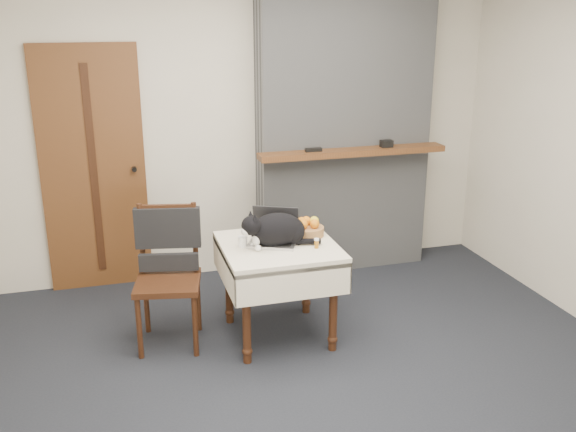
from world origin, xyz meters
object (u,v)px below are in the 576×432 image
at_px(side_table, 279,259).
at_px(cream_jar, 243,242).
at_px(fruit_basket, 308,228).
at_px(laptop, 274,234).
at_px(chair, 168,256).
at_px(door, 93,170).
at_px(pill_bottle, 317,243).
at_px(cat, 278,230).

height_order(side_table, cream_jar, cream_jar).
bearing_deg(fruit_basket, laptop, -166.23).
distance_m(side_table, chair, 0.76).
bearing_deg(side_table, chair, 165.18).
bearing_deg(chair, laptop, 0.31).
relative_size(door, side_table, 2.56).
xyz_separation_m(cream_jar, pill_bottle, (0.47, -0.17, -0.00)).
distance_m(door, laptop, 1.72).
height_order(laptop, fruit_basket, laptop).
bearing_deg(side_table, pill_bottle, -32.19).
distance_m(cat, chair, 0.78).
distance_m(side_table, fruit_basket, 0.32).
bearing_deg(door, chair, -67.02).
bearing_deg(cream_jar, chair, 160.59).
bearing_deg(fruit_basket, side_table, -154.57).
height_order(door, laptop, door).
height_order(fruit_basket, chair, chair).
distance_m(laptop, cat, 0.09).
distance_m(cat, fruit_basket, 0.30).
bearing_deg(side_table, cat, -116.84).
relative_size(cream_jar, pill_bottle, 1.05).
distance_m(laptop, chair, 0.75).
xyz_separation_m(pill_bottle, chair, (-0.97, 0.34, -0.11)).
bearing_deg(door, cream_jar, -52.92).
height_order(cat, pill_bottle, cat).
xyz_separation_m(door, side_table, (1.20, -1.28, -0.41)).
bearing_deg(fruit_basket, pill_bottle, -95.04).
relative_size(cream_jar, fruit_basket, 0.32).
distance_m(door, fruit_basket, 1.88).
bearing_deg(fruit_basket, chair, 175.59).
height_order(door, side_table, door).
xyz_separation_m(door, chair, (0.46, -1.09, -0.38)).
xyz_separation_m(side_table, pill_bottle, (0.23, -0.14, 0.15)).
relative_size(door, chair, 2.05).
bearing_deg(cream_jar, door, 127.08).
relative_size(door, laptop, 4.91).
height_order(cat, cream_jar, cat).
bearing_deg(cat, side_table, 54.12).
bearing_deg(chair, cat, -5.18).
relative_size(pill_bottle, chair, 0.07).
bearing_deg(laptop, chair, -166.27).
bearing_deg(laptop, door, 158.74).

